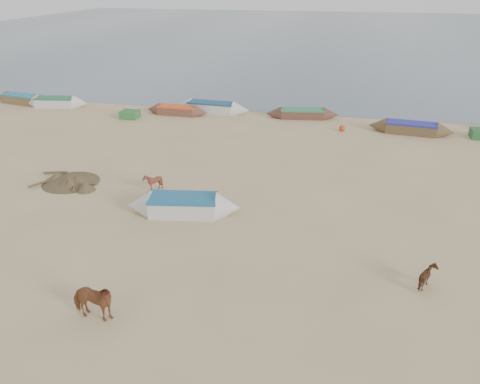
% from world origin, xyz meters
% --- Properties ---
extents(ground, '(140.00, 140.00, 0.00)m').
position_xyz_m(ground, '(0.00, 0.00, 0.00)').
color(ground, tan).
rests_on(ground, ground).
extents(sea, '(160.00, 160.00, 0.00)m').
position_xyz_m(sea, '(0.00, 82.00, 0.01)').
color(sea, slate).
rests_on(sea, ground).
extents(cow_adult, '(1.74, 0.86, 1.43)m').
position_xyz_m(cow_adult, '(-3.06, -4.89, 0.72)').
color(cow_adult, brown).
rests_on(cow_adult, ground).
extents(calf_front, '(0.94, 0.84, 0.98)m').
position_xyz_m(calf_front, '(-5.06, 5.30, 0.49)').
color(calf_front, brown).
rests_on(calf_front, ground).
extents(calf_right, '(0.76, 0.89, 0.88)m').
position_xyz_m(calf_right, '(8.12, -0.64, 0.44)').
color(calf_right, '#53321A').
rests_on(calf_right, ground).
extents(near_canoe, '(5.67, 2.36, 0.91)m').
position_xyz_m(near_canoe, '(-2.59, 3.06, 0.45)').
color(near_canoe, silver).
rests_on(near_canoe, ground).
extents(debris_pile, '(4.19, 4.19, 0.44)m').
position_xyz_m(debris_pile, '(-9.98, 5.32, 0.22)').
color(debris_pile, brown).
rests_on(debris_pile, ground).
extents(waterline_canoes, '(56.12, 4.40, 0.87)m').
position_xyz_m(waterline_canoes, '(-1.34, 20.23, 0.40)').
color(waterline_canoes, brown).
rests_on(waterline_canoes, ground).
extents(beach_clutter, '(45.15, 4.48, 0.64)m').
position_xyz_m(beach_clutter, '(4.82, 19.55, 0.30)').
color(beach_clutter, '#326F37').
rests_on(beach_clutter, ground).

